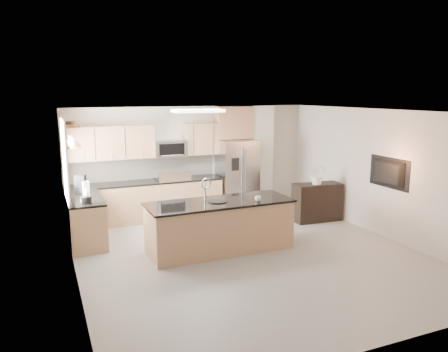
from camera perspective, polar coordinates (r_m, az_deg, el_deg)
name	(u,v)px	position (r m, az deg, el deg)	size (l,w,h in m)	color
floor	(249,255)	(8.14, 3.34, -10.22)	(6.50, 6.50, 0.00)	gray
ceiling	(251,112)	(7.60, 3.55, 8.40)	(6.00, 6.50, 0.02)	white
wall_back	(191,160)	(10.73, -4.29, 2.11)	(6.00, 0.02, 2.60)	beige
wall_front	(381,242)	(5.16, 19.81, -8.10)	(6.00, 0.02, 2.60)	beige
wall_left	(72,201)	(7.00, -19.18, -3.16)	(0.02, 6.50, 2.60)	beige
wall_right	(382,173)	(9.47, 19.94, 0.32)	(0.02, 6.50, 2.60)	beige
back_counter	(146,200)	(10.26, -10.14, -3.14)	(3.55, 0.66, 1.44)	tan
left_counter	(86,220)	(9.02, -17.63, -5.52)	(0.66, 1.50, 0.92)	tan
range	(172,198)	(10.40, -6.77, -2.86)	(0.76, 0.64, 1.14)	black
upper_cabinets	(139,142)	(10.16, -11.02, 4.44)	(3.50, 0.33, 0.75)	tan
microwave	(170,149)	(10.31, -7.11, 3.56)	(0.76, 0.40, 0.40)	#B5B5B8
refrigerator	(237,176)	(10.84, 1.70, 0.03)	(0.92, 0.78, 1.78)	#B5B5B8
partition_column	(260,157)	(11.30, 4.74, 2.55)	(0.60, 0.30, 2.60)	white
window	(65,161)	(8.75, -20.03, 1.83)	(0.04, 1.15, 1.65)	white
shelf_lower	(71,144)	(8.82, -19.37, 3.90)	(0.30, 1.20, 0.04)	brown
shelf_upper	(70,125)	(8.79, -19.52, 6.30)	(0.30, 1.20, 0.04)	brown
ceiling_fixture	(198,111)	(8.92, -3.42, 8.50)	(1.00, 0.50, 0.06)	white
island	(220,226)	(8.21, -0.55, -6.50)	(2.74, 1.01, 1.37)	tan
credenza	(317,202)	(10.30, 12.04, -3.36)	(1.09, 0.46, 0.88)	black
cup	(258,199)	(8.11, 4.46, -2.97)	(0.12, 0.12, 0.10)	white
platter	(217,201)	(8.05, -0.87, -3.33)	(0.34, 0.34, 0.02)	black
blender	(86,194)	(8.40, -17.55, -2.22)	(0.18, 0.18, 0.41)	black
kettle	(87,192)	(8.87, -17.51, -1.98)	(0.20, 0.20, 0.25)	#B5B5B8
coffee_maker	(81,185)	(9.26, -18.22, -1.06)	(0.26, 0.29, 0.38)	black
bowl	(69,122)	(8.81, -19.56, 6.68)	(0.33, 0.33, 0.08)	#B5B5B8
flower_vase	(318,169)	(10.05, 12.12, 0.85)	(0.62, 0.54, 0.69)	white
television	(386,173)	(9.25, 20.39, 0.38)	(1.08, 0.14, 0.62)	black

